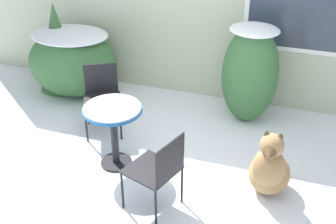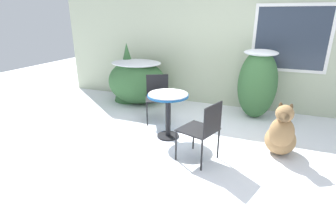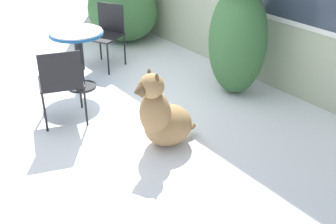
# 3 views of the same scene
# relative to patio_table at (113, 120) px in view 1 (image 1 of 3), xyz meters

# --- Properties ---
(ground_plane) EXTENTS (16.00, 16.00, 0.00)m
(ground_plane) POSITION_rel_patio_table_xyz_m (0.50, -0.17, -0.58)
(ground_plane) COLOR white
(shrub_left) EXTENTS (1.35, 1.07, 0.99)m
(shrub_left) POSITION_rel_patio_table_xyz_m (-1.34, 1.44, -0.06)
(shrub_left) COLOR #386638
(shrub_left) RESTS_ON ground_plane
(shrub_middle) EXTENTS (0.73, 0.66, 1.34)m
(shrub_middle) POSITION_rel_patio_table_xyz_m (1.26, 1.49, 0.12)
(shrub_middle) COLOR #386638
(shrub_middle) RESTS_ON ground_plane
(evergreen_bush) EXTENTS (0.69, 0.69, 1.35)m
(evergreen_bush) POSITION_rel_patio_table_xyz_m (-1.63, 1.55, 0.09)
(evergreen_bush) COLOR #386638
(evergreen_bush) RESTS_ON ground_plane
(patio_table) EXTENTS (0.66, 0.66, 0.75)m
(patio_table) POSITION_rel_patio_table_xyz_m (0.00, 0.00, 0.00)
(patio_table) COLOR black
(patio_table) RESTS_ON ground_plane
(patio_chair_near_table) EXTENTS (0.62, 0.62, 0.86)m
(patio_chair_near_table) POSITION_rel_patio_table_xyz_m (-0.47, 0.65, -0.09)
(patio_chair_near_table) COLOR black
(patio_chair_near_table) RESTS_ON ground_plane
(patio_chair_far_side) EXTENTS (0.58, 0.58, 0.86)m
(patio_chair_far_side) POSITION_rel_patio_table_xyz_m (0.72, -0.55, -0.09)
(patio_chair_far_side) COLOR black
(patio_chair_far_side) RESTS_ON ground_plane
(dog) EXTENTS (0.46, 0.73, 0.83)m
(dog) POSITION_rel_patio_table_xyz_m (1.73, 0.04, -0.28)
(dog) COLOR #937047
(dog) RESTS_ON ground_plane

